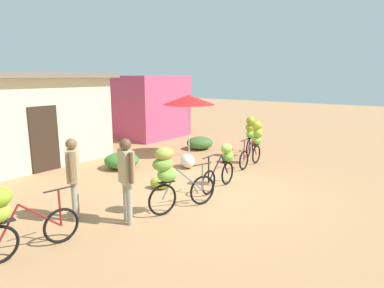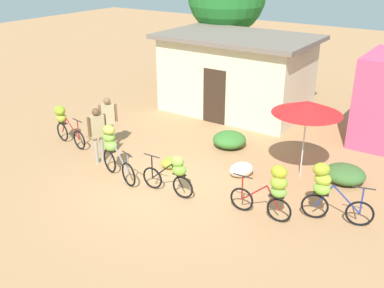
{
  "view_description": "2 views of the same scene",
  "coord_description": "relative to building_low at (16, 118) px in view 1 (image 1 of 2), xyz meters",
  "views": [
    {
      "loc": [
        -6.79,
        -4.59,
        2.86
      ],
      "look_at": [
        0.45,
        0.77,
        1.03
      ],
      "focal_mm": 31.1,
      "sensor_mm": 36.0,
      "label": 1
    },
    {
      "loc": [
        6.46,
        -8.39,
        5.86
      ],
      "look_at": [
        0.17,
        0.97,
        0.95
      ],
      "focal_mm": 41.7,
      "sensor_mm": 36.0,
      "label": 2
    }
  ],
  "objects": [
    {
      "name": "produce_sack",
      "position": [
        2.89,
        -4.87,
        -1.29
      ],
      "size": [
        0.78,
        0.82,
        0.44
      ],
      "primitive_type": "ellipsoid",
      "rotation": [
        0.0,
        0.0,
        0.9
      ],
      "color": "silver",
      "rests_on": "ground"
    },
    {
      "name": "bicycle_near_pile",
      "position": [
        -0.19,
        -6.76,
        -0.64
      ],
      "size": [
        1.66,
        0.71,
        1.45
      ],
      "color": "black",
      "rests_on": "ground"
    },
    {
      "name": "person_vendor",
      "position": [
        -1.59,
        -5.42,
        -0.48
      ],
      "size": [
        0.42,
        0.45,
        1.68
      ],
      "color": "gray",
      "rests_on": "ground"
    },
    {
      "name": "market_umbrella",
      "position": [
        4.25,
        -3.89,
        0.53
      ],
      "size": [
        1.89,
        1.89,
        2.22
      ],
      "color": "beige",
      "rests_on": "ground"
    },
    {
      "name": "hedge_bush_front_left",
      "position": [
        1.58,
        -3.23,
        -1.26
      ],
      "size": [
        1.07,
        1.09,
        0.51
      ],
      "primitive_type": "ellipsoid",
      "color": "#38742D",
      "rests_on": "ground"
    },
    {
      "name": "banana_pile_on_ground",
      "position": [
        0.87,
        -5.53,
        -1.36
      ],
      "size": [
        0.53,
        0.61,
        0.3
      ],
      "color": "#92A629",
      "rests_on": "ground"
    },
    {
      "name": "bicycle_leftmost",
      "position": [
        -3.1,
        -5.94,
        -0.74
      ],
      "size": [
        1.61,
        0.51,
        1.25
      ],
      "color": "black",
      "rests_on": "ground"
    },
    {
      "name": "hedge_bush_front_right",
      "position": [
        5.39,
        -3.58,
        -1.26
      ],
      "size": [
        1.11,
        1.02,
        0.5
      ],
      "primitive_type": "ellipsoid",
      "color": "#3C672F",
      "rests_on": "ground"
    },
    {
      "name": "person_bystander",
      "position": [
        -1.08,
        -6.41,
        -0.46
      ],
      "size": [
        0.33,
        0.55,
        1.71
      ],
      "color": "gray",
      "rests_on": "ground"
    },
    {
      "name": "bicycle_rightmost",
      "position": [
        5.53,
        -5.74,
        -0.65
      ],
      "size": [
        1.6,
        0.61,
        1.47
      ],
      "color": "black",
      "rests_on": "ground"
    },
    {
      "name": "ground_plane",
      "position": [
        1.5,
        -6.51,
        -1.51
      ],
      "size": [
        60.0,
        60.0,
        0.0
      ],
      "primitive_type": "plane",
      "color": "#AF7D52"
    },
    {
      "name": "shop_pink",
      "position": [
        6.31,
        0.14,
        -0.06
      ],
      "size": [
        3.2,
        2.8,
        2.9
      ],
      "primitive_type": "cube",
      "color": "#CB4871",
      "rests_on": "ground"
    },
    {
      "name": "bicycle_center_loaded",
      "position": [
        1.93,
        -6.77,
        -0.85
      ],
      "size": [
        1.58,
        0.39,
        1.15
      ],
      "color": "black",
      "rests_on": "ground"
    },
    {
      "name": "building_low",
      "position": [
        0.0,
        0.0,
        0.0
      ],
      "size": [
        5.77,
        3.68,
        2.98
      ],
      "color": "beige",
      "rests_on": "ground"
    },
    {
      "name": "bicycle_by_shop",
      "position": [
        4.51,
        -6.41,
        -0.65
      ],
      "size": [
        1.57,
        0.41,
        1.45
      ],
      "color": "black",
      "rests_on": "ground"
    }
  ]
}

